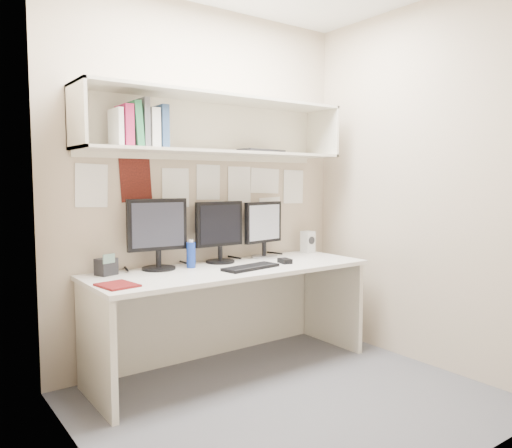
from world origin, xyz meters
TOP-DOWN VIEW (x-y plane):
  - floor at (0.00, 0.00)m, footprint 2.40×2.00m
  - wall_back at (0.00, 1.00)m, footprint 2.40×0.02m
  - wall_front at (0.00, -1.00)m, footprint 2.40×0.02m
  - wall_left at (-1.20, 0.00)m, footprint 0.02×2.00m
  - wall_right at (1.20, 0.00)m, footprint 0.02×2.00m
  - desk at (0.00, 0.65)m, footprint 2.00×0.70m
  - overhead_hutch at (0.00, 0.86)m, footprint 2.00×0.38m
  - pinned_papers at (0.00, 0.99)m, footprint 1.92×0.01m
  - monitor_left at (-0.45, 0.87)m, footprint 0.41×0.23m
  - monitor_center at (0.04, 0.87)m, footprint 0.39×0.21m
  - monitor_right at (0.44, 0.87)m, footprint 0.38×0.21m
  - keyboard at (0.07, 0.52)m, footprint 0.44×0.21m
  - mouse at (0.40, 0.56)m, footprint 0.09×0.12m
  - speaker at (0.90, 0.86)m, footprint 0.09×0.10m
  - blue_bottle at (-0.24, 0.79)m, footprint 0.06×0.06m
  - maroon_notebook at (-0.88, 0.50)m, footprint 0.22×0.25m
  - desk_phone at (-0.81, 0.87)m, footprint 0.14×0.14m
  - book_stack at (-0.60, 0.80)m, footprint 0.34×0.19m
  - hutch_tray at (0.40, 0.84)m, footprint 0.41×0.21m

SIDE VIEW (x-z plane):
  - floor at x=0.00m, z-range -0.01..0.01m
  - desk at x=0.00m, z-range 0.00..0.73m
  - maroon_notebook at x=-0.88m, z-range 0.73..0.74m
  - keyboard at x=0.07m, z-range 0.73..0.75m
  - mouse at x=0.40m, z-range 0.73..0.76m
  - desk_phone at x=-0.81m, z-range 0.71..0.86m
  - speaker at x=0.90m, z-range 0.73..0.91m
  - blue_bottle at x=-0.24m, z-range 0.72..0.92m
  - monitor_right at x=0.44m, z-range 0.75..1.19m
  - monitor_center at x=0.04m, z-range 0.75..1.20m
  - monitor_left at x=-0.45m, z-range 0.75..1.23m
  - pinned_papers at x=0.00m, z-range 1.01..1.49m
  - wall_back at x=0.00m, z-range 0.00..2.60m
  - wall_front at x=0.00m, z-range 0.00..2.60m
  - wall_left at x=-1.20m, z-range 0.00..2.60m
  - wall_right at x=1.20m, z-range 0.00..2.60m
  - hutch_tray at x=0.40m, z-range 1.54..1.57m
  - book_stack at x=-0.60m, z-range 1.52..1.83m
  - overhead_hutch at x=0.00m, z-range 1.52..1.92m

